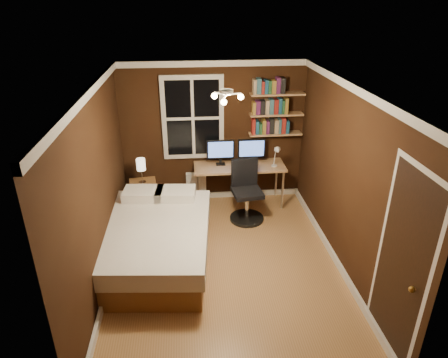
{
  "coord_description": "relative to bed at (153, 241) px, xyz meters",
  "views": [
    {
      "loc": [
        -0.47,
        -4.57,
        3.48
      ],
      "look_at": [
        0.03,
        0.45,
        1.13
      ],
      "focal_mm": 32.0,
      "sensor_mm": 36.0,
      "label": 1
    }
  ],
  "objects": [
    {
      "name": "radiator",
      "position": [
        0.67,
        1.76,
        -0.04
      ],
      "size": [
        0.36,
        0.13,
        0.54
      ],
      "primitive_type": "cube",
      "color": "beige",
      "rests_on": "ground"
    },
    {
      "name": "bed",
      "position": [
        0.0,
        0.0,
        0.0
      ],
      "size": [
        1.74,
        2.28,
        0.73
      ],
      "rotation": [
        0.0,
        0.0,
        -0.09
      ],
      "color": "brown",
      "rests_on": "ground"
    },
    {
      "name": "wall_back",
      "position": [
        1.0,
        1.86,
        0.94
      ],
      "size": [
        3.2,
        0.04,
        2.5
      ],
      "primitive_type": "cube",
      "color": "black",
      "rests_on": "ground"
    },
    {
      "name": "bedside_lamp",
      "position": [
        -0.25,
        1.43,
        0.46
      ],
      "size": [
        0.15,
        0.15,
        0.44
      ],
      "primitive_type": null,
      "color": "white",
      "rests_on": "nightstand"
    },
    {
      "name": "nightstand",
      "position": [
        -0.25,
        1.43,
        -0.03
      ],
      "size": [
        0.5,
        0.5,
        0.56
      ],
      "primitive_type": "cube",
      "rotation": [
        0.0,
        0.0,
        0.13
      ],
      "color": "brown",
      "rests_on": "ground"
    },
    {
      "name": "window",
      "position": [
        0.65,
        1.83,
        1.24
      ],
      "size": [
        1.06,
        0.06,
        1.46
      ],
      "primitive_type": "cube",
      "color": "silver",
      "rests_on": "wall_back"
    },
    {
      "name": "bookshelf_upper",
      "position": [
        2.08,
        1.74,
        1.64
      ],
      "size": [
        0.92,
        0.22,
        0.03
      ],
      "primitive_type": "cube",
      "color": "#A1754E",
      "rests_on": "wall_back"
    },
    {
      "name": "books_row_upper",
      "position": [
        2.08,
        1.74,
        1.77
      ],
      "size": [
        0.48,
        0.16,
        0.23
      ],
      "primitive_type": null,
      "color": "#23532C",
      "rests_on": "bookshelf_upper"
    },
    {
      "name": "floor",
      "position": [
        1.0,
        -0.24,
        -0.31
      ],
      "size": [
        4.2,
        4.2,
        0.0
      ],
      "primitive_type": "plane",
      "color": "olive",
      "rests_on": "ground"
    },
    {
      "name": "bookshelf_middle",
      "position": [
        2.08,
        1.74,
        1.29
      ],
      "size": [
        0.92,
        0.22,
        0.03
      ],
      "primitive_type": "cube",
      "color": "#A1754E",
      "rests_on": "wall_back"
    },
    {
      "name": "door_knob",
      "position": [
        2.55,
        -2.09,
        0.69
      ],
      "size": [
        0.06,
        0.06,
        0.06
      ],
      "primitive_type": "sphere",
      "color": "gold",
      "rests_on": "door"
    },
    {
      "name": "ceiling_fixture",
      "position": [
        1.0,
        -0.34,
        2.09
      ],
      "size": [
        0.44,
        0.44,
        0.18
      ],
      "primitive_type": null,
      "color": "beige",
      "rests_on": "ceiling"
    },
    {
      "name": "door",
      "position": [
        2.59,
        -1.79,
        0.71
      ],
      "size": [
        0.03,
        0.82,
        2.05
      ],
      "primitive_type": null,
      "color": "black",
      "rests_on": "ground"
    },
    {
      "name": "wall_right",
      "position": [
        2.6,
        -0.24,
        0.94
      ],
      "size": [
        0.04,
        4.2,
        2.5
      ],
      "primitive_type": "cube",
      "color": "black",
      "rests_on": "ground"
    },
    {
      "name": "desk_lamp",
      "position": [
        2.03,
        1.37,
        0.66
      ],
      "size": [
        0.14,
        0.32,
        0.44
      ],
      "primitive_type": null,
      "color": "silver",
      "rests_on": "desk"
    },
    {
      "name": "bookshelf_lower",
      "position": [
        2.08,
        1.74,
        0.94
      ],
      "size": [
        0.92,
        0.22,
        0.03
      ],
      "primitive_type": "cube",
      "color": "#A1754E",
      "rests_on": "wall_back"
    },
    {
      "name": "books_row_lower",
      "position": [
        2.08,
        1.74,
        1.07
      ],
      "size": [
        0.6,
        0.16,
        0.23
      ],
      "primitive_type": null,
      "color": "maroon",
      "rests_on": "bookshelf_lower"
    },
    {
      "name": "wall_left",
      "position": [
        -0.6,
        -0.24,
        0.94
      ],
      "size": [
        0.04,
        4.2,
        2.5
      ],
      "primitive_type": "cube",
      "color": "black",
      "rests_on": "ground"
    },
    {
      "name": "office_chair",
      "position": [
        1.48,
        1.02,
        0.09
      ],
      "size": [
        0.57,
        0.57,
        1.03
      ],
      "rotation": [
        0.0,
        0.0,
        0.12
      ],
      "color": "black",
      "rests_on": "ground"
    },
    {
      "name": "monitor_left",
      "position": [
        1.1,
        1.63,
        0.67
      ],
      "size": [
        0.48,
        0.12,
        0.45
      ],
      "primitive_type": null,
      "color": "black",
      "rests_on": "desk"
    },
    {
      "name": "monitor_right",
      "position": [
        1.65,
        1.63,
        0.67
      ],
      "size": [
        0.48,
        0.12,
        0.45
      ],
      "primitive_type": null,
      "color": "black",
      "rests_on": "desk"
    },
    {
      "name": "ceiling",
      "position": [
        1.0,
        -0.24,
        2.19
      ],
      "size": [
        3.2,
        4.2,
        0.02
      ],
      "primitive_type": "cube",
      "color": "white",
      "rests_on": "wall_back"
    },
    {
      "name": "desk",
      "position": [
        1.43,
        1.55,
        0.38
      ],
      "size": [
        1.59,
        0.59,
        0.75
      ],
      "color": "#A1754E",
      "rests_on": "ground"
    },
    {
      "name": "books_row_middle",
      "position": [
        2.08,
        1.74,
        1.42
      ],
      "size": [
        0.54,
        0.16,
        0.23
      ],
      "primitive_type": null,
      "color": "navy",
      "rests_on": "bookshelf_middle"
    }
  ]
}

